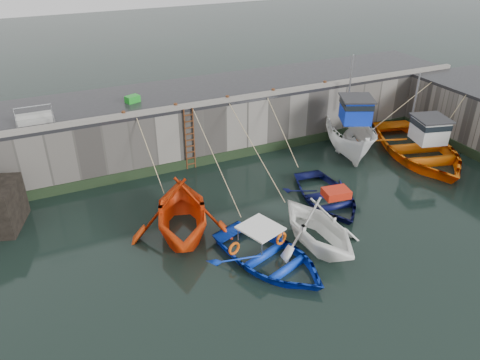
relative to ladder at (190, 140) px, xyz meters
name	(u,v)px	position (x,y,z in m)	size (l,w,h in m)	color
ground	(337,273)	(2.00, -9.91, -1.59)	(120.00, 120.00, 0.00)	black
quay_back	(208,118)	(2.00, 2.59, -0.09)	(30.00, 5.00, 3.00)	slate
road_back	(207,90)	(2.00, 2.59, 1.49)	(30.00, 5.00, 0.16)	black
kerb_back	(224,100)	(2.00, 0.24, 1.67)	(30.00, 0.30, 0.20)	slate
algae_back	(227,156)	(2.00, 0.05, -1.34)	(30.00, 0.08, 0.50)	black
ladder	(190,140)	(0.00, 0.00, 0.00)	(0.51, 0.08, 3.20)	#3F1E0F
boat_near_white	(183,232)	(-2.22, -5.20, -1.59)	(4.35, 5.04, 2.65)	red
boat_near_white_rope	(156,189)	(-2.22, -1.31, -1.59)	(0.04, 3.81, 3.10)	tan
boat_near_blue	(269,263)	(0.08, -8.37, -1.59)	(3.51, 4.91, 1.02)	#0C33BF
boat_near_blue_rope	(214,194)	(0.08, -2.89, -1.59)	(0.04, 6.50, 3.10)	tan
boat_near_blacktrim	(316,244)	(2.28, -8.12, -1.59)	(3.71, 4.30, 2.26)	white
boat_near_blacktrim_rope	(255,183)	(2.28, -2.77, -1.59)	(0.04, 6.27, 3.10)	tan
boat_near_navy	(326,200)	(4.48, -5.55, -1.59)	(3.30, 4.63, 0.96)	#0A0E42
boat_near_navy_rope	(282,163)	(4.48, -1.48, -1.59)	(0.04, 4.07, 3.10)	tan
boat_far_white	(350,134)	(8.53, -1.66, -0.60)	(4.50, 6.37, 5.31)	white
boat_far_orange	(419,148)	(11.49, -3.80, -1.11)	(6.87, 8.36, 4.51)	orange
fish_crate	(132,99)	(-2.15, 2.16, 1.73)	(0.67, 0.44, 0.33)	#198A20
railing	(35,118)	(-6.75, 1.33, 1.77)	(1.60, 1.05, 1.00)	#A5A8AD
bollard_a	(124,114)	(-3.00, 0.34, 1.71)	(0.18, 0.18, 0.28)	#3F1E0F
bollard_b	(176,106)	(-0.50, 0.34, 1.71)	(0.18, 0.18, 0.28)	#3F1E0F
bollard_c	(227,98)	(2.20, 0.34, 1.71)	(0.18, 0.18, 0.28)	#3F1E0F
bollard_d	(273,91)	(4.80, 0.34, 1.71)	(0.18, 0.18, 0.28)	#3F1E0F
bollard_e	(325,84)	(8.00, 0.34, 1.71)	(0.18, 0.18, 0.28)	#3F1E0F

